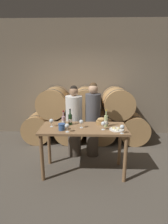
{
  "coord_description": "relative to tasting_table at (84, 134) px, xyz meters",
  "views": [
    {
      "loc": [
        0.09,
        -2.97,
        1.97
      ],
      "look_at": [
        0.0,
        0.13,
        1.15
      ],
      "focal_mm": 28.0,
      "sensor_mm": 36.0,
      "label": 1
    }
  ],
  "objects": [
    {
      "name": "blue_crock",
      "position": [
        -0.37,
        -0.15,
        0.2
      ],
      "size": [
        0.12,
        0.12,
        0.12
      ],
      "color": "#335693",
      "rests_on": "tasting_table"
    },
    {
      "name": "bread_basket",
      "position": [
        0.33,
        0.22,
        0.18
      ],
      "size": [
        0.21,
        0.21,
        0.12
      ],
      "color": "olive",
      "rests_on": "tasting_table"
    },
    {
      "name": "tasting_table",
      "position": [
        0.0,
        0.0,
        0.0
      ],
      "size": [
        1.55,
        0.67,
        0.9
      ],
      "color": "olive",
      "rests_on": "ground_plane"
    },
    {
      "name": "wine_glass_far_left",
      "position": [
        -0.59,
        0.02,
        0.24
      ],
      "size": [
        0.08,
        0.08,
        0.15
      ],
      "color": "white",
      "rests_on": "tasting_table"
    },
    {
      "name": "wine_bottle_white",
      "position": [
        0.4,
        0.05,
        0.24
      ],
      "size": [
        0.07,
        0.07,
        0.31
      ],
      "color": "#ADBC7F",
      "rests_on": "tasting_table"
    },
    {
      "name": "wine_glass_center",
      "position": [
        -0.04,
        -0.02,
        0.24
      ],
      "size": [
        0.08,
        0.08,
        0.15
      ],
      "color": "white",
      "rests_on": "tasting_table"
    },
    {
      "name": "cheese_plate",
      "position": [
        0.57,
        -0.11,
        0.14
      ],
      "size": [
        0.25,
        0.25,
        0.04
      ],
      "color": "white",
      "rests_on": "tasting_table"
    },
    {
      "name": "wine_glass_left",
      "position": [
        -0.27,
        -0.24,
        0.24
      ],
      "size": [
        0.08,
        0.08,
        0.15
      ],
      "color": "white",
      "rests_on": "tasting_table"
    },
    {
      "name": "person_left",
      "position": [
        -0.23,
        0.67,
        0.03
      ],
      "size": [
        0.36,
        0.36,
        1.58
      ],
      "color": "#4C4238",
      "rests_on": "ground_plane"
    },
    {
      "name": "person_right",
      "position": [
        0.18,
        0.67,
        0.07
      ],
      "size": [
        0.33,
        0.33,
        1.65
      ],
      "color": "#4C4238",
      "rests_on": "ground_plane"
    },
    {
      "name": "stone_wall_back",
      "position": [
        0.0,
        2.13,
        0.83
      ],
      "size": [
        10.0,
        0.12,
        3.2
      ],
      "color": "gray",
      "rests_on": "ground_plane"
    },
    {
      "name": "ground_plane",
      "position": [
        0.0,
        0.0,
        -0.77
      ],
      "size": [
        10.0,
        10.0,
        0.0
      ],
      "primitive_type": "plane",
      "color": "#564F44"
    },
    {
      "name": "wine_glass_far_right",
      "position": [
        0.63,
        -0.28,
        0.24
      ],
      "size": [
        0.08,
        0.08,
        0.15
      ],
      "color": "white",
      "rests_on": "tasting_table"
    },
    {
      "name": "wine_glass_right",
      "position": [
        0.34,
        -0.11,
        0.24
      ],
      "size": [
        0.08,
        0.08,
        0.15
      ],
      "color": "white",
      "rests_on": "tasting_table"
    },
    {
      "name": "wine_bottle_red",
      "position": [
        -0.26,
        0.14,
        0.24
      ],
      "size": [
        0.07,
        0.07,
        0.31
      ],
      "color": "#193819",
      "rests_on": "tasting_table"
    },
    {
      "name": "wine_bottle_rose",
      "position": [
        -0.37,
        0.07,
        0.23
      ],
      "size": [
        0.07,
        0.07,
        0.29
      ],
      "color": "#BC8E93",
      "rests_on": "tasting_table"
    },
    {
      "name": "barrel_stack",
      "position": [
        -0.0,
        1.54,
        -0.1
      ],
      "size": [
        3.27,
        0.93,
        1.44
      ],
      "color": "tan",
      "rests_on": "ground_plane"
    }
  ]
}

